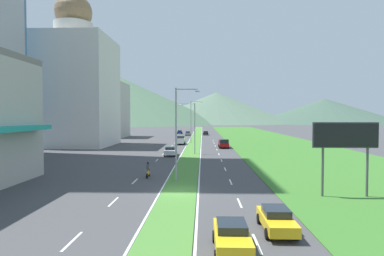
{
  "coord_description": "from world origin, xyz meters",
  "views": [
    {
      "loc": [
        2.14,
        -29.08,
        6.93
      ],
      "look_at": [
        -0.29,
        43.4,
        4.29
      ],
      "focal_mm": 29.97,
      "sensor_mm": 36.0,
      "label": 1
    }
  ],
  "objects_px": {
    "pickup_truck_0": "(224,144)",
    "pickup_truck_1": "(181,140)",
    "car_0": "(180,132)",
    "car_1": "(171,151)",
    "street_lamp_far": "(192,119)",
    "motorcycle_rider": "(148,171)",
    "billboard_roadside": "(346,139)",
    "street_lamp_near": "(179,128)",
    "car_3": "(206,133)",
    "car_5": "(276,219)",
    "street_lamp_mid": "(193,125)",
    "car_4": "(188,133)",
    "car_2": "(232,237)"
  },
  "relations": [
    {
      "from": "pickup_truck_0",
      "to": "pickup_truck_1",
      "type": "distance_m",
      "value": 13.58
    },
    {
      "from": "car_0",
      "to": "car_1",
      "type": "height_order",
      "value": "car_1"
    },
    {
      "from": "street_lamp_far",
      "to": "motorcycle_rider",
      "type": "relative_size",
      "value": 5.46
    },
    {
      "from": "pickup_truck_0",
      "to": "motorcycle_rider",
      "type": "height_order",
      "value": "pickup_truck_0"
    },
    {
      "from": "pickup_truck_1",
      "to": "motorcycle_rider",
      "type": "relative_size",
      "value": 2.7
    },
    {
      "from": "billboard_roadside",
      "to": "car_0",
      "type": "xyz_separation_m",
      "value": [
        -21.29,
        99.01,
        -4.24
      ]
    },
    {
      "from": "street_lamp_near",
      "to": "billboard_roadside",
      "type": "height_order",
      "value": "street_lamp_near"
    },
    {
      "from": "car_1",
      "to": "pickup_truck_1",
      "type": "xyz_separation_m",
      "value": [
        0.2,
        23.02,
        0.18
      ]
    },
    {
      "from": "billboard_roadside",
      "to": "pickup_truck_0",
      "type": "relative_size",
      "value": 1.19
    },
    {
      "from": "street_lamp_far",
      "to": "billboard_roadside",
      "type": "xyz_separation_m",
      "value": [
        14.95,
        -55.38,
        -1.23
      ]
    },
    {
      "from": "car_3",
      "to": "pickup_truck_1",
      "type": "xyz_separation_m",
      "value": [
        -6.6,
        -39.49,
        0.22
      ]
    },
    {
      "from": "street_lamp_near",
      "to": "car_3",
      "type": "xyz_separation_m",
      "value": [
        3.69,
        84.74,
        -4.9
      ]
    },
    {
      "from": "car_0",
      "to": "car_5",
      "type": "bearing_deg",
      "value": -172.8
    },
    {
      "from": "street_lamp_mid",
      "to": "car_1",
      "type": "height_order",
      "value": "street_lamp_mid"
    },
    {
      "from": "street_lamp_near",
      "to": "car_0",
      "type": "distance_m",
      "value": 93.08
    },
    {
      "from": "car_3",
      "to": "pickup_truck_1",
      "type": "relative_size",
      "value": 0.85
    },
    {
      "from": "car_3",
      "to": "car_4",
      "type": "distance_m",
      "value": 7.22
    },
    {
      "from": "car_1",
      "to": "motorcycle_rider",
      "type": "height_order",
      "value": "motorcycle_rider"
    },
    {
      "from": "car_3",
      "to": "car_5",
      "type": "relative_size",
      "value": 1.07
    },
    {
      "from": "street_lamp_near",
      "to": "car_3",
      "type": "height_order",
      "value": "street_lamp_near"
    },
    {
      "from": "billboard_roadside",
      "to": "pickup_truck_0",
      "type": "distance_m",
      "value": 43.3
    },
    {
      "from": "billboard_roadside",
      "to": "car_1",
      "type": "bearing_deg",
      "value": 122.06
    },
    {
      "from": "billboard_roadside",
      "to": "street_lamp_near",
      "type": "bearing_deg",
      "value": 156.94
    },
    {
      "from": "car_5",
      "to": "car_2",
      "type": "bearing_deg",
      "value": -43.56
    },
    {
      "from": "car_2",
      "to": "car_3",
      "type": "bearing_deg",
      "value": -179.8
    },
    {
      "from": "car_3",
      "to": "street_lamp_far",
      "type": "bearing_deg",
      "value": -6.22
    },
    {
      "from": "car_0",
      "to": "car_5",
      "type": "height_order",
      "value": "car_0"
    },
    {
      "from": "car_4",
      "to": "car_0",
      "type": "bearing_deg",
      "value": 18.57
    },
    {
      "from": "car_4",
      "to": "pickup_truck_1",
      "type": "distance_m",
      "value": 36.22
    },
    {
      "from": "car_2",
      "to": "car_4",
      "type": "distance_m",
      "value": 99.46
    },
    {
      "from": "billboard_roadside",
      "to": "car_4",
      "type": "relative_size",
      "value": 1.5
    },
    {
      "from": "motorcycle_rider",
      "to": "street_lamp_near",
      "type": "bearing_deg",
      "value": -118.3
    },
    {
      "from": "car_1",
      "to": "street_lamp_mid",
      "type": "bearing_deg",
      "value": -59.36
    },
    {
      "from": "car_1",
      "to": "car_4",
      "type": "xyz_separation_m",
      "value": [
        0.36,
        59.23,
        -0.03
      ]
    },
    {
      "from": "street_lamp_far",
      "to": "car_1",
      "type": "xyz_separation_m",
      "value": [
        -2.91,
        -26.85,
        -5.4
      ]
    },
    {
      "from": "car_0",
      "to": "car_4",
      "type": "xyz_separation_m",
      "value": [
        3.78,
        -11.26,
        0.05
      ]
    },
    {
      "from": "street_lamp_mid",
      "to": "pickup_truck_0",
      "type": "distance_m",
      "value": 13.96
    },
    {
      "from": "street_lamp_near",
      "to": "car_3",
      "type": "bearing_deg",
      "value": 87.5
    },
    {
      "from": "street_lamp_near",
      "to": "car_1",
      "type": "relative_size",
      "value": 2.14
    },
    {
      "from": "car_5",
      "to": "motorcycle_rider",
      "type": "xyz_separation_m",
      "value": [
        -10.66,
        16.58,
        0.03
      ]
    },
    {
      "from": "car_2",
      "to": "street_lamp_far",
      "type": "bearing_deg",
      "value": -176.37
    },
    {
      "from": "street_lamp_mid",
      "to": "car_4",
      "type": "relative_size",
      "value": 2.18
    },
    {
      "from": "street_lamp_far",
      "to": "car_2",
      "type": "relative_size",
      "value": 2.62
    },
    {
      "from": "car_3",
      "to": "car_5",
      "type": "xyz_separation_m",
      "value": [
        3.34,
        -99.37,
        -0.05
      ]
    },
    {
      "from": "car_1",
      "to": "billboard_roadside",
      "type": "bearing_deg",
      "value": -147.94
    },
    {
      "from": "billboard_roadside",
      "to": "motorcycle_rider",
      "type": "bearing_deg",
      "value": 155.87
    },
    {
      "from": "street_lamp_mid",
      "to": "motorcycle_rider",
      "type": "xyz_separation_m",
      "value": [
        -4.43,
        -22.59,
        -4.65
      ]
    },
    {
      "from": "car_2",
      "to": "pickup_truck_1",
      "type": "xyz_separation_m",
      "value": [
        -6.96,
        63.02,
        0.2
      ]
    },
    {
      "from": "pickup_truck_1",
      "to": "pickup_truck_0",
      "type": "bearing_deg",
      "value": -132.07
    },
    {
      "from": "car_0",
      "to": "car_2",
      "type": "height_order",
      "value": "car_2"
    }
  ]
}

